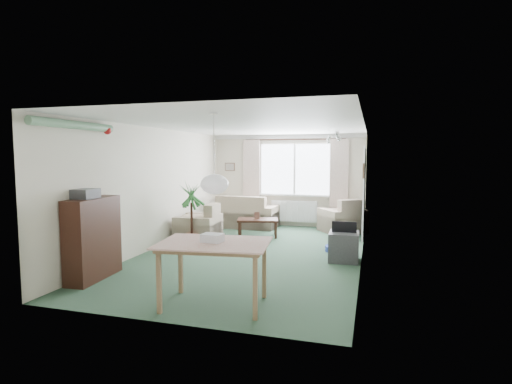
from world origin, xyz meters
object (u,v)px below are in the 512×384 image
(bookshelf, at_px, (93,239))
(houseplant, at_px, (192,214))
(armchair_corner, at_px, (342,215))
(armchair_left, at_px, (198,222))
(dining_table, at_px, (214,275))
(tv_cube, at_px, (344,246))
(coffee_table, at_px, (258,228))
(sofa, at_px, (245,211))
(pet_bed, at_px, (339,249))

(bookshelf, distance_m, houseplant, 2.56)
(armchair_corner, height_order, bookshelf, bookshelf)
(armchair_left, distance_m, houseplant, 0.55)
(dining_table, bearing_deg, houseplant, 119.95)
(houseplant, relative_size, tv_cube, 2.31)
(dining_table, bearing_deg, armchair_corner, 77.70)
(coffee_table, height_order, bookshelf, bookshelf)
(armchair_corner, distance_m, armchair_left, 3.48)
(sofa, distance_m, coffee_table, 1.34)
(bookshelf, xyz_separation_m, dining_table, (2.15, -0.50, -0.22))
(tv_cube, height_order, pet_bed, tv_cube)
(sofa, distance_m, pet_bed, 3.32)
(armchair_left, distance_m, tv_cube, 3.33)
(armchair_left, relative_size, coffee_table, 0.98)
(dining_table, relative_size, pet_bed, 2.36)
(armchair_corner, bearing_deg, sofa, -35.72)
(pet_bed, bearing_deg, bookshelf, -140.68)
(armchair_corner, distance_m, pet_bed, 2.08)
(armchair_corner, bearing_deg, bookshelf, 20.39)
(armchair_corner, height_order, armchair_left, armchair_corner)
(armchair_corner, xyz_separation_m, tv_cube, (0.22, -2.72, -0.16))
(bookshelf, bearing_deg, sofa, 76.21)
(armchair_corner, height_order, pet_bed, armchair_corner)
(armchair_left, height_order, dining_table, armchair_left)
(armchair_corner, relative_size, houseplant, 0.71)
(coffee_table, height_order, pet_bed, coffee_table)
(houseplant, xyz_separation_m, pet_bed, (2.99, 0.26, -0.59))
(sofa, height_order, tv_cube, sofa)
(sofa, relative_size, armchair_corner, 1.80)
(bookshelf, relative_size, houseplant, 0.95)
(armchair_left, xyz_separation_m, houseplant, (0.07, -0.49, 0.24))
(coffee_table, distance_m, houseplant, 1.66)
(armchair_left, height_order, houseplant, houseplant)
(bookshelf, distance_m, dining_table, 2.22)
(coffee_table, relative_size, tv_cube, 1.64)
(pet_bed, bearing_deg, houseplant, -175.02)
(armchair_left, height_order, bookshelf, bookshelf)
(bookshelf, height_order, pet_bed, bookshelf)
(houseplant, bearing_deg, pet_bed, 4.98)
(armchair_left, bearing_deg, armchair_corner, 118.39)
(coffee_table, bearing_deg, houseplant, -132.67)
(sofa, relative_size, coffee_table, 1.81)
(armchair_left, bearing_deg, coffee_table, 117.73)
(tv_cube, bearing_deg, armchair_left, 162.99)
(houseplant, bearing_deg, coffee_table, 47.33)
(tv_cube, bearing_deg, sofa, 133.45)
(armchair_corner, bearing_deg, tv_cube, 59.58)
(armchair_left, xyz_separation_m, pet_bed, (3.06, -0.23, -0.35))
(sofa, xyz_separation_m, dining_table, (1.32, -5.35, -0.03))
(sofa, xyz_separation_m, armchair_corner, (2.48, -0.02, -0.00))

